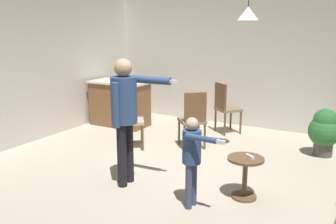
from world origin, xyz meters
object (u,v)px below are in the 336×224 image
Objects in this scene: person_adult at (125,108)px; dining_chair_near_wall at (225,106)px; spare_remote_on_table at (250,157)px; person_child at (192,153)px; side_table_by_couch at (245,173)px; dining_chair_centre_back at (127,117)px; potted_plant_corner at (325,130)px; kitchen_counter at (120,103)px; dining_chair_by_counter at (193,118)px.

person_adult reaches higher than dining_chair_near_wall.
person_adult is at bearing -166.11° from spare_remote_on_table.
side_table_by_couch is at bearing 142.36° from person_child.
dining_chair_near_wall is 1.00× the size of dining_chair_centre_back.
dining_chair_near_wall is 7.69× the size of spare_remote_on_table.
dining_chair_centre_back reaches higher than spare_remote_on_table.
potted_plant_corner is (0.65, 2.10, 0.11)m from side_table_by_couch.
kitchen_counter is 3.89m from person_child.
person_child is 8.25× the size of spare_remote_on_table.
side_table_by_couch is 0.66× the size of potted_plant_corner.
person_adult reaches higher than dining_chair_by_counter.
person_child is at bearing -112.88° from potted_plant_corner.
person_child reaches higher than kitchen_counter.
kitchen_counter is 0.75× the size of person_adult.
dining_chair_by_counter is (-0.90, 1.92, -0.12)m from person_child.
dining_chair_centre_back is (-2.36, 0.86, 0.22)m from side_table_by_couch.
kitchen_counter is 4.04m from potted_plant_corner.
kitchen_counter is 9.69× the size of spare_remote_on_table.
person_child is 1.07× the size of dining_chair_centre_back.
dining_chair_near_wall is at bearing -162.52° from person_child.
side_table_by_couch is at bearing 34.60° from dining_chair_centre_back.
person_child reaches higher than side_table_by_couch.
potted_plant_corner is at bearing 134.91° from person_adult.
dining_chair_by_counter is 1.98m from spare_remote_on_table.
person_adult is at bearing -136.42° from dining_chair_by_counter.
dining_chair_near_wall is (-0.76, 3.08, -0.12)m from person_child.
spare_remote_on_table is (0.05, 0.01, 0.21)m from side_table_by_couch.
kitchen_counter is at bearing -174.00° from dining_chair_centre_back.
side_table_by_couch is 0.78m from person_child.
dining_chair_near_wall reaches higher than side_table_by_couch.
kitchen_counter reaches higher than spare_remote_on_table.
dining_chair_centre_back is at bearing 166.05° from dining_chair_by_counter.
person_child is at bearing 18.53° from dining_chair_centre_back.
person_adult is 2.98m from dining_chair_near_wall.
person_child is at bearing 77.35° from person_adult.
person_adult reaches higher than potted_plant_corner.
dining_chair_by_counter reaches higher than spare_remote_on_table.
spare_remote_on_table is at bearing 140.12° from person_child.
dining_chair_by_counter is at bearing 134.40° from side_table_by_couch.
dining_chair_by_counter reaches higher than potted_plant_corner.
dining_chair_near_wall is at bearing 170.54° from person_adult.
kitchen_counter is 3.95m from side_table_by_couch.
potted_plant_corner is (3.01, 1.25, -0.11)m from dining_chair_centre_back.
dining_chair_by_counter and dining_chair_centre_back have the same top height.
kitchen_counter is at bearing -145.76° from person_adult.
dining_chair_near_wall is (0.27, 2.93, -0.49)m from person_adult.
person_adult is at bearing -166.01° from side_table_by_couch.
kitchen_counter is at bearing -178.83° from potted_plant_corner.
side_table_by_couch is at bearing -107.15° from potted_plant_corner.
dining_chair_near_wall reaches higher than kitchen_counter.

